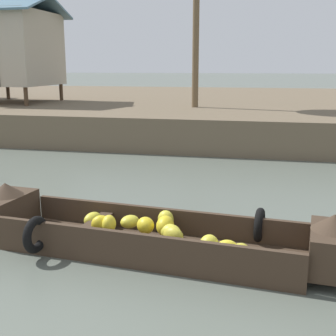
% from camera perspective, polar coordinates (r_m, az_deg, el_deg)
% --- Properties ---
extents(ground_plane, '(300.00, 300.00, 0.00)m').
position_cam_1_polar(ground_plane, '(11.26, 2.02, -0.56)').
color(ground_plane, '#596056').
extents(riverbank_strip, '(160.00, 20.00, 1.08)m').
position_cam_1_polar(riverbank_strip, '(23.03, 7.52, 7.62)').
color(riverbank_strip, brown).
rests_on(riverbank_strip, ground).
extents(banana_boat, '(5.46, 1.61, 0.83)m').
position_cam_1_polar(banana_boat, '(6.42, -2.07, -8.44)').
color(banana_boat, '#3D2D21').
rests_on(banana_boat, ground).
extents(stilt_house_mid_right, '(3.78, 3.99, 4.38)m').
position_cam_1_polar(stilt_house_mid_right, '(20.44, -19.16, 14.30)').
color(stilt_house_mid_right, '#4C3826').
rests_on(stilt_house_mid_right, riverbank_strip).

